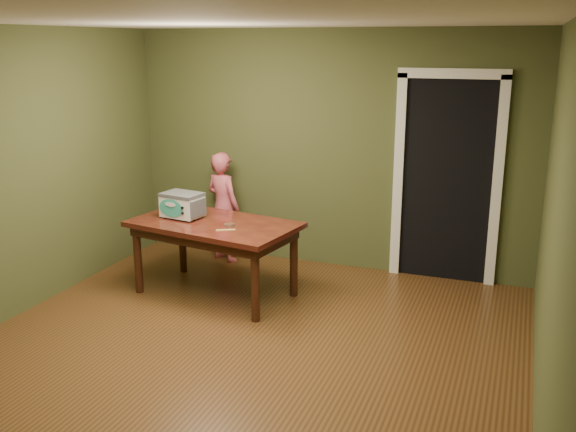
# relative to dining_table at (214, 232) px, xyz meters

# --- Properties ---
(floor) EXTENTS (5.00, 5.00, 0.00)m
(floor) POSITION_rel_dining_table_xyz_m (0.75, -1.22, -0.65)
(floor) COLOR brown
(floor) RESTS_ON ground
(room_shell) EXTENTS (4.52, 5.02, 2.61)m
(room_shell) POSITION_rel_dining_table_xyz_m (0.75, -1.22, 1.06)
(room_shell) COLOR #3F4725
(room_shell) RESTS_ON ground
(doorway) EXTENTS (1.10, 0.66, 2.25)m
(doorway) POSITION_rel_dining_table_xyz_m (2.05, 1.56, 0.41)
(doorway) COLOR black
(doorway) RESTS_ON ground
(dining_table) EXTENTS (1.73, 1.15, 0.75)m
(dining_table) POSITION_rel_dining_table_xyz_m (0.00, 0.00, 0.00)
(dining_table) COLOR black
(dining_table) RESTS_ON floor
(toy_oven) EXTENTS (0.45, 0.33, 0.25)m
(toy_oven) POSITION_rel_dining_table_xyz_m (-0.37, 0.04, 0.24)
(toy_oven) COLOR #4C4F54
(toy_oven) RESTS_ON dining_table
(baking_pan) EXTENTS (0.10, 0.10, 0.02)m
(baking_pan) POSITION_rel_dining_table_xyz_m (0.20, -0.07, 0.11)
(baking_pan) COLOR silver
(baking_pan) RESTS_ON dining_table
(spatula) EXTENTS (0.17, 0.11, 0.01)m
(spatula) POSITION_rel_dining_table_xyz_m (0.23, -0.22, 0.10)
(spatula) COLOR #D7B45D
(spatula) RESTS_ON dining_table
(child) EXTENTS (0.54, 0.45, 1.26)m
(child) POSITION_rel_dining_table_xyz_m (-0.38, 0.98, -0.02)
(child) COLOR #C45061
(child) RESTS_ON floor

